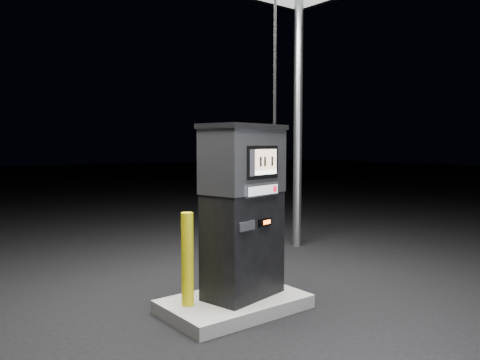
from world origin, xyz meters
TOP-DOWN VIEW (x-y plane):
  - ground at (0.00, 0.00)m, footprint 80.00×80.00m
  - pump_island at (0.00, 0.00)m, footprint 1.60×1.00m
  - fuel_dispenser at (0.12, -0.01)m, footprint 1.14×0.77m
  - bollard_left at (-0.55, 0.12)m, footprint 0.18×0.18m
  - bollard_right at (0.55, -0.01)m, footprint 0.13×0.13m

SIDE VIEW (x-z plane):
  - ground at x=0.00m, z-range 0.00..0.00m
  - pump_island at x=0.00m, z-range 0.00..0.15m
  - bollard_right at x=0.55m, z-range 0.15..0.92m
  - bollard_left at x=-0.55m, z-range 0.15..1.17m
  - fuel_dispenser at x=0.12m, z-range -0.88..3.21m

